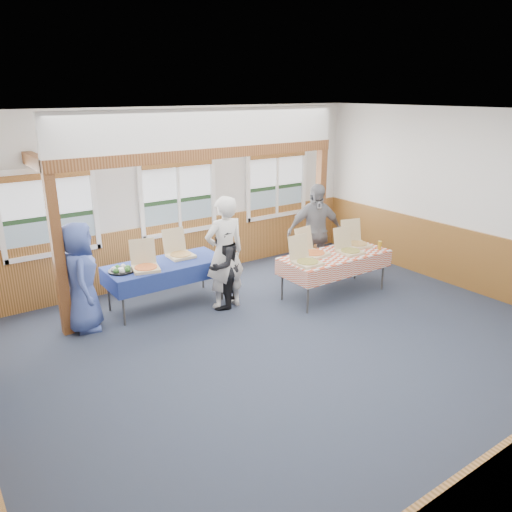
{
  "coord_description": "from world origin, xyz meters",
  "views": [
    {
      "loc": [
        -4.08,
        -4.85,
        3.47
      ],
      "look_at": [
        0.04,
        1.0,
        1.08
      ],
      "focal_mm": 35.0,
      "sensor_mm": 36.0,
      "label": 1
    }
  ],
  "objects_px": {
    "table_left": "(165,266)",
    "table_right": "(335,257)",
    "woman_white": "(225,253)",
    "man_blue": "(81,277)",
    "person_grey": "(315,233)",
    "woman_black": "(222,265)"
  },
  "relations": [
    {
      "from": "table_left",
      "to": "person_grey",
      "type": "distance_m",
      "value": 2.9
    },
    {
      "from": "person_grey",
      "to": "woman_white",
      "type": "bearing_deg",
      "value": -156.15
    },
    {
      "from": "woman_white",
      "to": "woman_black",
      "type": "bearing_deg",
      "value": -30.54
    },
    {
      "from": "woman_black",
      "to": "table_left",
      "type": "bearing_deg",
      "value": -71.98
    },
    {
      "from": "table_left",
      "to": "woman_black",
      "type": "distance_m",
      "value": 0.95
    },
    {
      "from": "table_left",
      "to": "table_right",
      "type": "relative_size",
      "value": 0.98
    },
    {
      "from": "table_left",
      "to": "person_grey",
      "type": "height_order",
      "value": "person_grey"
    },
    {
      "from": "table_left",
      "to": "table_right",
      "type": "distance_m",
      "value": 2.92
    },
    {
      "from": "woman_white",
      "to": "woman_black",
      "type": "distance_m",
      "value": 0.21
    },
    {
      "from": "table_right",
      "to": "person_grey",
      "type": "xyz_separation_m",
      "value": [
        0.23,
        0.79,
        0.22
      ]
    },
    {
      "from": "table_right",
      "to": "person_grey",
      "type": "height_order",
      "value": "person_grey"
    },
    {
      "from": "table_right",
      "to": "person_grey",
      "type": "distance_m",
      "value": 0.85
    },
    {
      "from": "table_right",
      "to": "man_blue",
      "type": "height_order",
      "value": "man_blue"
    },
    {
      "from": "woman_white",
      "to": "table_left",
      "type": "bearing_deg",
      "value": -35.52
    },
    {
      "from": "table_left",
      "to": "woman_white",
      "type": "relative_size",
      "value": 1.04
    },
    {
      "from": "table_left",
      "to": "person_grey",
      "type": "relative_size",
      "value": 1.07
    },
    {
      "from": "man_blue",
      "to": "table_left",
      "type": "bearing_deg",
      "value": -71.93
    },
    {
      "from": "woman_black",
      "to": "woman_white",
      "type": "bearing_deg",
      "value": 113.27
    },
    {
      "from": "woman_white",
      "to": "person_grey",
      "type": "bearing_deg",
      "value": -172.58
    },
    {
      "from": "table_left",
      "to": "woman_white",
      "type": "bearing_deg",
      "value": -41.48
    },
    {
      "from": "table_right",
      "to": "woman_white",
      "type": "height_order",
      "value": "woman_white"
    },
    {
      "from": "woman_black",
      "to": "man_blue",
      "type": "height_order",
      "value": "man_blue"
    }
  ]
}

